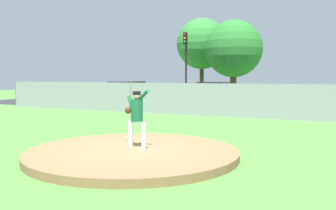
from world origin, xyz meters
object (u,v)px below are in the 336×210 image
at_px(baseball, 126,138).
at_px(traffic_light_near, 186,55).
at_px(parked_car_silver, 213,96).
at_px(parked_car_teal, 127,94).
at_px(pitcher_youth, 137,113).

relative_size(baseball, traffic_light_near, 0.01).
bearing_deg(parked_car_silver, parked_car_teal, -179.61).
xyz_separation_m(pitcher_youth, traffic_light_near, (-6.18, 18.17, 2.56)).
height_order(pitcher_youth, parked_car_teal, pitcher_youth).
distance_m(baseball, traffic_light_near, 18.31).
bearing_deg(parked_car_teal, baseball, -58.42).
relative_size(parked_car_silver, traffic_light_near, 0.77).
xyz_separation_m(baseball, traffic_light_near, (-5.23, 17.20, 3.44)).
bearing_deg(parked_car_teal, pitcher_youth, -57.38).
xyz_separation_m(pitcher_youth, baseball, (-0.95, 0.97, -0.88)).
relative_size(pitcher_youth, parked_car_teal, 0.35).
bearing_deg(parked_car_silver, traffic_light_near, 131.56).
bearing_deg(traffic_light_near, pitcher_youth, -71.22).
xyz_separation_m(parked_car_teal, traffic_light_near, (2.81, 4.12, 2.86)).
distance_m(pitcher_youth, baseball, 1.62).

